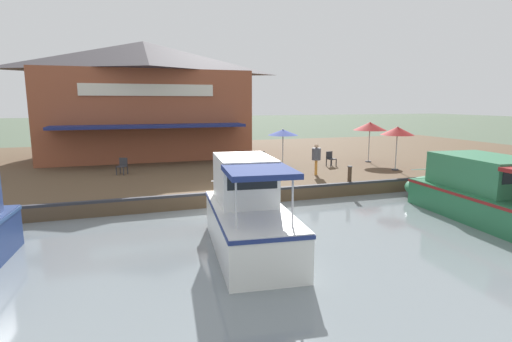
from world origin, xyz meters
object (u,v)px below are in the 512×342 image
(person_at_quay_edge, at_px, (316,156))
(motorboat_nearest_quay, at_px, (246,212))
(cafe_chair_under_first_umbrella, at_px, (331,158))
(mooring_post, at_px, (350,174))
(cafe_chair_beside_entrance, at_px, (122,165))
(motorboat_far_downstream, at_px, (491,196))
(patio_umbrella_far_corner, at_px, (397,131))
(patio_umbrella_back_row, at_px, (370,126))
(tree_downstream_bank, at_px, (122,88))
(tree_behind_restaurant, at_px, (80,101))
(waterfront_restaurant, at_px, (145,99))
(patio_umbrella_near_quay_edge, at_px, (283,133))
(cafe_chair_mid_patio, at_px, (262,158))

(person_at_quay_edge, xyz_separation_m, motorboat_nearest_quay, (7.17, -5.94, -0.53))
(cafe_chair_under_first_umbrella, height_order, mooring_post, cafe_chair_under_first_umbrella)
(person_at_quay_edge, bearing_deg, cafe_chair_beside_entrance, -109.31)
(cafe_chair_beside_entrance, height_order, motorboat_far_downstream, motorboat_far_downstream)
(patio_umbrella_far_corner, height_order, mooring_post, patio_umbrella_far_corner)
(patio_umbrella_back_row, distance_m, person_at_quay_edge, 6.12)
(person_at_quay_edge, relative_size, tree_downstream_bank, 0.24)
(tree_downstream_bank, bearing_deg, cafe_chair_under_first_umbrella, 38.33)
(patio_umbrella_far_corner, bearing_deg, tree_behind_restaurant, -131.50)
(person_at_quay_edge, height_order, motorboat_far_downstream, motorboat_far_downstream)
(motorboat_far_downstream, relative_size, mooring_post, 11.20)
(mooring_post, bearing_deg, motorboat_far_downstream, 29.56)
(waterfront_restaurant, xyz_separation_m, patio_umbrella_near_quay_edge, (7.56, 7.06, -1.93))
(mooring_post, bearing_deg, motorboat_nearest_quay, -53.61)
(patio_umbrella_back_row, relative_size, cafe_chair_under_first_umbrella, 2.96)
(person_at_quay_edge, bearing_deg, patio_umbrella_near_quay_edge, -167.50)
(patio_umbrella_back_row, relative_size, tree_downstream_bank, 0.38)
(cafe_chair_beside_entrance, bearing_deg, cafe_chair_under_first_umbrella, 85.17)
(patio_umbrella_back_row, bearing_deg, tree_downstream_bank, -133.42)
(waterfront_restaurant, distance_m, tree_behind_restaurant, 6.39)
(cafe_chair_beside_entrance, xyz_separation_m, motorboat_nearest_quay, (10.46, 3.47, -0.01))
(mooring_post, xyz_separation_m, tree_downstream_bank, (-19.02, -9.65, 4.38))
(cafe_chair_beside_entrance, bearing_deg, patio_umbrella_far_corner, 76.63)
(patio_umbrella_far_corner, height_order, cafe_chair_under_first_umbrella, patio_umbrella_far_corner)
(patio_umbrella_near_quay_edge, distance_m, patio_umbrella_far_corner, 6.22)
(cafe_chair_mid_patio, distance_m, tree_downstream_bank, 15.61)
(waterfront_restaurant, xyz_separation_m, patio_umbrella_far_corner, (10.56, 12.51, -1.77))
(cafe_chair_under_first_umbrella, height_order, tree_downstream_bank, tree_downstream_bank)
(patio_umbrella_far_corner, relative_size, motorboat_far_downstream, 0.27)
(patio_umbrella_far_corner, relative_size, person_at_quay_edge, 1.52)
(cafe_chair_mid_patio, bearing_deg, mooring_post, 20.08)
(person_at_quay_edge, height_order, tree_behind_restaurant, tree_behind_restaurant)
(waterfront_restaurant, xyz_separation_m, cafe_chair_mid_patio, (6.91, 6.00, -3.44))
(patio_umbrella_back_row, relative_size, person_at_quay_edge, 1.58)
(cafe_chair_under_first_umbrella, distance_m, cafe_chair_beside_entrance, 11.57)
(waterfront_restaurant, distance_m, cafe_chair_mid_patio, 9.78)
(patio_umbrella_near_quay_edge, relative_size, patio_umbrella_far_corner, 0.91)
(cafe_chair_beside_entrance, xyz_separation_m, mooring_post, (5.72, 9.90, -0.07))
(tree_downstream_bank, bearing_deg, mooring_post, 26.90)
(person_at_quay_edge, height_order, mooring_post, person_at_quay_edge)
(cafe_chair_under_first_umbrella, distance_m, mooring_post, 5.02)
(waterfront_restaurant, relative_size, cafe_chair_mid_patio, 16.03)
(tree_downstream_bank, bearing_deg, waterfront_restaurant, 13.39)
(cafe_chair_beside_entrance, bearing_deg, person_at_quay_edge, 70.69)
(patio_umbrella_far_corner, xyz_separation_m, person_at_quay_edge, (-0.08, -4.79, -1.16))
(cafe_chair_beside_entrance, bearing_deg, motorboat_nearest_quay, 18.35)
(patio_umbrella_far_corner, distance_m, tree_behind_restaurant, 22.80)
(waterfront_restaurant, height_order, mooring_post, waterfront_restaurant)
(patio_umbrella_near_quay_edge, bearing_deg, cafe_chair_beside_entrance, -92.45)
(cafe_chair_mid_patio, height_order, mooring_post, cafe_chair_mid_patio)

